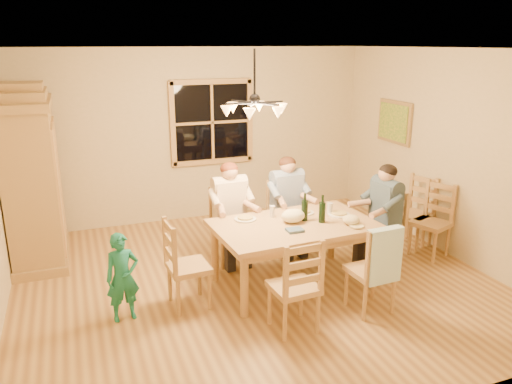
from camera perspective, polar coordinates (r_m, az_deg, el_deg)
name	(u,v)px	position (r m, az deg, el deg)	size (l,w,h in m)	color
floor	(255,280)	(6.13, -0.15, -10.03)	(5.50, 5.50, 0.00)	olive
ceiling	(255,48)	(5.48, -0.17, 16.10)	(5.50, 5.00, 0.02)	white
wall_back	(200,135)	(7.99, -6.47, 6.46)	(5.50, 0.02, 2.70)	#C3B58A
wall_right	(450,154)	(7.07, 21.26, 4.08)	(0.02, 5.00, 2.70)	#C3B58A
window	(212,122)	(7.98, -5.05, 7.94)	(1.30, 0.06, 1.30)	black
painting	(394,122)	(7.93, 15.53, 7.71)	(0.06, 0.78, 0.64)	olive
chandelier	(255,108)	(5.52, -0.16, 9.62)	(0.77, 0.68, 0.71)	black
armoire	(33,182)	(6.96, -24.13, 1.07)	(0.66, 1.40, 2.30)	olive
dining_table	(294,231)	(5.81, 4.37, -4.51)	(1.90, 1.22, 0.76)	#AC824C
chair_far_left	(231,240)	(6.50, -2.92, -5.52)	(0.46, 0.44, 0.99)	tan
chair_far_right	(287,231)	(6.81, 3.52, -4.46)	(0.46, 0.44, 0.99)	tan
chair_near_left	(293,301)	(5.07, 4.31, -12.31)	(0.46, 0.44, 0.99)	tan
chair_near_right	(370,284)	(5.52, 12.89, -10.17)	(0.46, 0.44, 0.99)	tan
chair_end_left	(189,280)	(5.52, -7.67, -9.90)	(0.44, 0.46, 0.99)	tan
chair_end_right	(382,243)	(6.60, 14.16, -5.66)	(0.44, 0.46, 0.99)	tan
adult_woman	(230,201)	(6.32, -2.99, -0.99)	(0.41, 0.44, 0.87)	beige
adult_plaid_man	(287,193)	(6.63, 3.61, -0.13)	(0.41, 0.44, 0.87)	#375898
adult_slate_man	(385,203)	(6.42, 14.50, -1.21)	(0.44, 0.41, 0.87)	#3D5062
towel	(384,256)	(5.22, 14.41, -7.09)	(0.38, 0.10, 0.58)	#B9E3FB
wine_bottle_a	(305,207)	(5.83, 5.59, -1.70)	(0.08, 0.08, 0.33)	black
wine_bottle_b	(322,209)	(5.79, 7.58, -1.91)	(0.08, 0.08, 0.33)	black
plate_woman	(245,219)	(5.87, -1.24, -3.11)	(0.26, 0.26, 0.02)	white
plate_plaid	(303,213)	(6.12, 5.42, -2.35)	(0.26, 0.26, 0.02)	white
plate_slate	(339,215)	(6.10, 9.48, -2.56)	(0.26, 0.26, 0.02)	white
wine_glass_a	(272,211)	(5.95, 1.87, -2.23)	(0.06, 0.06, 0.14)	silver
wine_glass_b	(330,209)	(6.11, 8.44, -1.88)	(0.06, 0.06, 0.14)	silver
cap	(351,220)	(5.82, 10.83, -3.12)	(0.20, 0.20, 0.11)	beige
napkin	(295,230)	(5.53, 4.46, -4.36)	(0.18, 0.14, 0.03)	#445D7C
cloth_bundle	(293,216)	(5.79, 4.26, -2.73)	(0.28, 0.22, 0.15)	beige
child	(123,277)	(5.32, -15.01, -9.39)	(0.34, 0.23, 0.94)	#1B7C6C
chair_spare_front	(429,234)	(7.08, 19.20, -4.56)	(0.55, 0.56, 0.99)	tan
chair_spare_back	(413,225)	(7.33, 17.48, -3.66)	(0.55, 0.56, 0.99)	tan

